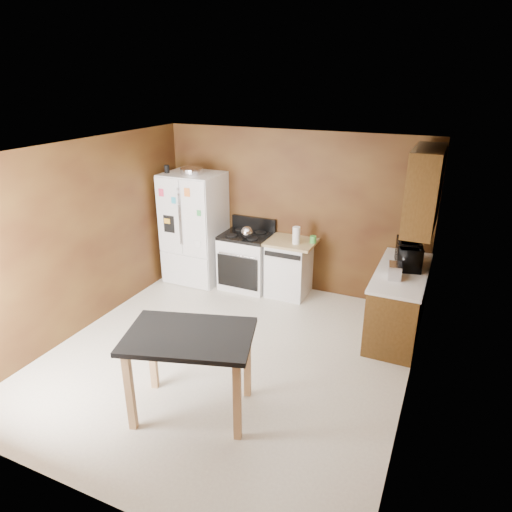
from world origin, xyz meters
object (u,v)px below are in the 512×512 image
Objects in this scene: pen_cup at (167,169)px; kettle at (247,232)px; island at (190,347)px; green_canister at (313,239)px; microwave at (408,255)px; gas_range at (247,260)px; paper_towel at (296,235)px; toaster at (395,271)px; roasting_pan at (192,171)px; dishwasher at (289,267)px; refrigerator at (195,228)px.

kettle is (1.37, 0.04, -0.87)m from pen_cup.
island is (2.06, -2.74, -1.09)m from pen_cup.
green_canister is (0.99, 0.23, -0.05)m from kettle.
microwave reaches higher than island.
microwave is at bearing -6.60° from gas_range.
paper_towel reaches higher than toaster.
green_canister is at bearing 4.50° from gas_range.
kettle is (0.97, -0.06, -0.85)m from roasting_pan.
roasting_pan is 1.93m from paper_towel.
gas_range reaches higher than kettle.
paper_towel is (0.77, 0.09, 0.03)m from kettle.
roasting_pan is at bearing -176.09° from dishwasher.
kettle is 1.02m from green_canister.
roasting_pan is 1.37× the size of paper_towel.
microwave reaches higher than dishwasher.
green_canister is at bearing 33.40° from paper_towel.
gas_range reaches higher than dishwasher.
gas_range is at bearing 3.81° from refrigerator.
roasting_pan is 0.66× the size of microwave.
dishwasher is (-1.76, 0.31, -0.60)m from microwave.
dishwasher is (2.01, 0.21, -1.41)m from pen_cup.
roasting_pan reaches higher than refrigerator.
toaster is at bearing -32.13° from green_canister.
pen_cup is at bearing -165.95° from roasting_pan.
island is at bearing -91.54° from paper_towel.
toaster is (1.53, -0.68, -0.03)m from paper_towel.
kettle is at bearing -173.49° from paper_towel.
gas_range is (-2.48, 0.29, -0.59)m from microwave.
dishwasher is at bearing 3.91° from roasting_pan.
kettle is 0.86m from dishwasher.
microwave is 0.49× the size of gas_range.
kettle is 0.78m from paper_towel.
island is at bearing -59.67° from roasting_pan.
pen_cup is 0.11× the size of gas_range.
dishwasher is at bearing 15.05° from kettle.
island is at bearing 134.90° from microwave.
roasting_pan is 2.13m from dishwasher.
pen_cup is at bearing -174.05° from dishwasher.
island is (1.68, -2.87, -0.13)m from refrigerator.
roasting_pan is 3.47m from microwave.
roasting_pan is at bearing 120.33° from island.
microwave is (2.40, -0.14, 0.06)m from kettle.
microwave is (3.76, -0.10, -0.81)m from pen_cup.
green_canister is 1.46m from microwave.
green_canister is 0.43× the size of toaster.
green_canister is 3.03m from island.
paper_towel is at bearing -4.02° from gas_range.
kettle is 0.17× the size of gas_range.
paper_towel is at bearing -32.93° from dishwasher.
dishwasher is (-1.66, 0.76, -0.54)m from toaster.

